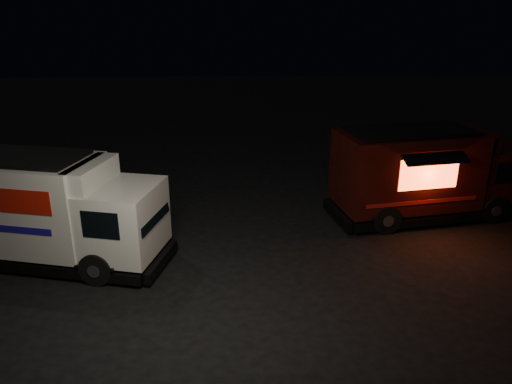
% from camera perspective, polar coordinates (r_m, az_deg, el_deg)
% --- Properties ---
extents(ground, '(80.00, 80.00, 0.00)m').
position_cam_1_polar(ground, '(14.41, -6.05, -8.05)').
color(ground, black).
rests_on(ground, ground).
extents(white_truck, '(7.19, 3.98, 3.09)m').
position_cam_1_polar(white_truck, '(15.06, -22.90, -1.84)').
color(white_truck, silver).
rests_on(white_truck, ground).
extents(red_truck, '(6.96, 3.46, 3.10)m').
position_cam_1_polar(red_truck, '(17.93, 19.17, 2.12)').
color(red_truck, '#330C09').
rests_on(red_truck, ground).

